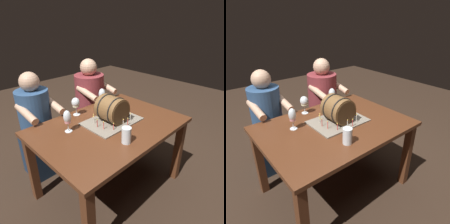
# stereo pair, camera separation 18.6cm
# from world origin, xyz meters

# --- Properties ---
(ground_plane) EXTENTS (8.00, 8.00, 0.00)m
(ground_plane) POSITION_xyz_m (0.00, 0.00, 0.00)
(ground_plane) COLOR #332319
(dining_table) EXTENTS (1.33, 0.94, 0.74)m
(dining_table) POSITION_xyz_m (0.00, 0.00, 0.63)
(dining_table) COLOR #562D19
(dining_table) RESTS_ON ground
(barrel_cake) EXTENTS (0.51, 0.36, 0.26)m
(barrel_cake) POSITION_xyz_m (0.06, 0.02, 0.85)
(barrel_cake) COLOR gray
(barrel_cake) RESTS_ON dining_table
(wine_glass_white) EXTENTS (0.08, 0.08, 0.18)m
(wine_glass_white) POSITION_xyz_m (-0.09, 0.38, 0.87)
(wine_glass_white) COLOR white
(wine_glass_white) RESTS_ON dining_table
(wine_glass_rose) EXTENTS (0.06, 0.06, 0.20)m
(wine_glass_rose) POSITION_xyz_m (-0.33, 0.16, 0.87)
(wine_glass_rose) COLOR white
(wine_glass_rose) RESTS_ON dining_table
(wine_glass_amber) EXTENTS (0.07, 0.07, 0.20)m
(wine_glass_amber) POSITION_xyz_m (0.25, 0.36, 0.87)
(wine_glass_amber) COLOR white
(wine_glass_amber) RESTS_ON dining_table
(beer_pint) EXTENTS (0.08, 0.08, 0.13)m
(beer_pint) POSITION_xyz_m (-0.11, -0.30, 0.80)
(beer_pint) COLOR white
(beer_pint) RESTS_ON dining_table
(person_seated_left) EXTENTS (0.37, 0.47, 1.16)m
(person_seated_left) POSITION_xyz_m (-0.36, 0.71, 0.53)
(person_seated_left) COLOR #1B2D46
(person_seated_left) RESTS_ON ground
(person_seated_right) EXTENTS (0.41, 0.49, 1.18)m
(person_seated_right) POSITION_xyz_m (0.36, 0.71, 0.56)
(person_seated_right) COLOR #4C1B1E
(person_seated_right) RESTS_ON ground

